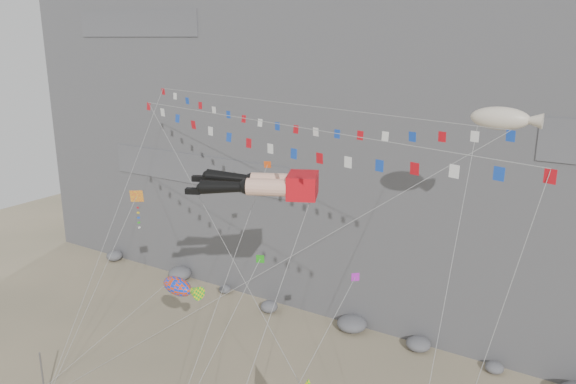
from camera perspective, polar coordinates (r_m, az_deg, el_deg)
The scene contains 12 objects.
cliff at distance 58.28m, azimuth 13.91°, elevation 15.31°, with size 80.00×28.00×50.00m, color slate.
talus_boulders at distance 50.44m, azimuth 6.51°, elevation -13.19°, with size 60.00×3.00×1.20m, color slate, non-canonical shape.
anchor_pole_left at distance 44.43m, azimuth -23.66°, elevation -16.85°, with size 0.12×0.12×3.81m, color slate.
legs_kite at distance 34.03m, azimuth -2.20°, elevation 0.79°, with size 8.17×14.95×20.95m.
flag_banner_upper at distance 38.29m, azimuth -0.20°, elevation 8.97°, with size 30.44×16.16×26.80m.
flag_banner_lower at distance 30.59m, azimuth -0.63°, elevation 6.82°, with size 27.92×9.18×23.13m.
harlequin_kite at distance 40.59m, azimuth -15.15°, elevation -0.49°, with size 3.90×8.28×15.96m.
fish_windsock at distance 39.83m, azimuth -11.19°, elevation -9.39°, with size 10.63×6.68×13.12m.
blimp_windsock at distance 34.14m, azimuth 20.72°, elevation 6.95°, with size 4.23×12.57×23.40m.
small_kite_a at distance 38.29m, azimuth -2.36°, elevation 2.09°, with size 1.53×14.13×21.15m.
small_kite_b at distance 35.83m, azimuth 6.69°, elevation -8.89°, with size 2.52×11.59×14.99m.
small_kite_c at distance 35.03m, azimuth -3.02°, elevation -7.16°, with size 2.34×9.74×14.68m.
Camera 1 is at (18.59, -23.24, 24.67)m, focal length 35.00 mm.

